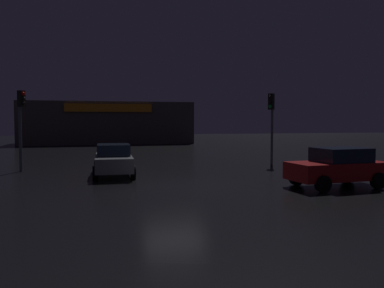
% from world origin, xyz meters
% --- Properties ---
extents(ground_plane, '(120.00, 120.00, 0.00)m').
position_xyz_m(ground_plane, '(0.00, 0.00, 0.00)').
color(ground_plane, black).
extents(store_building, '(19.51, 8.03, 4.85)m').
position_xyz_m(store_building, '(-1.34, 32.79, 2.43)').
color(store_building, '#4C4742').
rests_on(store_building, ground).
extents(traffic_signal_opposite, '(0.42, 0.42, 4.28)m').
position_xyz_m(traffic_signal_opposite, '(-6.89, 6.50, 2.95)').
color(traffic_signal_opposite, '#595B60').
rests_on(traffic_signal_opposite, ground).
extents(traffic_signal_cross_right, '(0.43, 0.41, 4.34)m').
position_xyz_m(traffic_signal_cross_right, '(7.33, 6.20, 3.05)').
color(traffic_signal_cross_right, '#595B60').
rests_on(traffic_signal_cross_right, ground).
extents(car_far, '(2.04, 4.29, 1.55)m').
position_xyz_m(car_far, '(-2.27, 3.72, 0.79)').
color(car_far, slate).
rests_on(car_far, ground).
extents(car_crossing, '(4.06, 2.21, 1.60)m').
position_xyz_m(car_crossing, '(6.39, -1.92, 0.82)').
color(car_crossing, '#A51414').
rests_on(car_crossing, ground).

